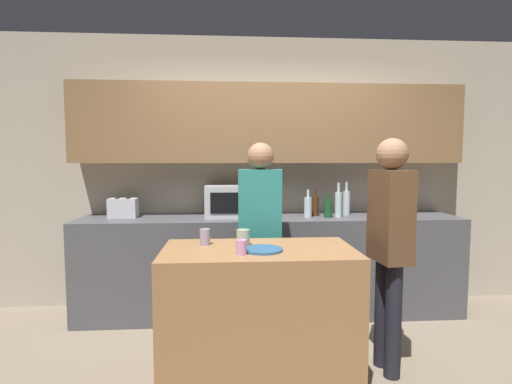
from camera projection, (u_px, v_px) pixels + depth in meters
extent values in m
cube|color=#B2A893|center=(267.00, 172.00, 4.12)|extent=(6.40, 0.08, 2.70)
cube|color=olive|center=(269.00, 124.00, 3.88)|extent=(3.74, 0.32, 0.75)
cube|color=#4C4C51|center=(271.00, 265.00, 3.84)|extent=(3.60, 0.62, 0.94)
cube|color=#996B42|center=(259.00, 315.00, 2.65)|extent=(1.26, 0.68, 0.90)
cube|color=#B7BABC|center=(233.00, 201.00, 3.84)|extent=(0.52, 0.38, 0.30)
cube|color=black|center=(227.00, 203.00, 3.64)|extent=(0.31, 0.01, 0.19)
cube|color=silver|center=(123.00, 208.00, 3.77)|extent=(0.26, 0.16, 0.18)
cube|color=black|center=(118.00, 198.00, 3.76)|extent=(0.02, 0.11, 0.01)
cube|color=black|center=(128.00, 198.00, 3.76)|extent=(0.02, 0.11, 0.01)
cylinder|color=silver|center=(394.00, 210.00, 3.95)|extent=(0.14, 0.14, 0.10)
cylinder|color=#38662D|center=(394.00, 196.00, 3.94)|extent=(0.01, 0.01, 0.18)
sphere|color=#B25199|center=(394.00, 181.00, 3.93)|extent=(0.13, 0.13, 0.13)
cylinder|color=silver|center=(308.00, 207.00, 3.77)|extent=(0.07, 0.07, 0.19)
cylinder|color=silver|center=(308.00, 194.00, 3.76)|extent=(0.03, 0.03, 0.07)
cylinder|color=#472814|center=(315.00, 206.00, 3.87)|extent=(0.07, 0.07, 0.19)
cylinder|color=#472814|center=(315.00, 193.00, 3.85)|extent=(0.02, 0.02, 0.07)
cylinder|color=#194723|center=(328.00, 209.00, 3.76)|extent=(0.08, 0.08, 0.17)
cylinder|color=#194723|center=(328.00, 196.00, 3.75)|extent=(0.03, 0.03, 0.06)
cylinder|color=silver|center=(338.00, 205.00, 3.77)|extent=(0.07, 0.07, 0.24)
cylinder|color=silver|center=(339.00, 188.00, 3.76)|extent=(0.02, 0.02, 0.09)
cylinder|color=silver|center=(346.00, 203.00, 3.92)|extent=(0.07, 0.07, 0.23)
cylinder|color=silver|center=(347.00, 187.00, 3.90)|extent=(0.02, 0.02, 0.09)
cylinder|color=#2D5684|center=(263.00, 250.00, 2.54)|extent=(0.26, 0.26, 0.01)
cylinder|color=#9FAE8C|center=(243.00, 238.00, 2.69)|extent=(0.09, 0.09, 0.11)
cylinder|color=#CE8ABA|center=(241.00, 247.00, 2.44)|extent=(0.07, 0.07, 0.09)
cylinder|color=#988AA5|center=(205.00, 237.00, 2.71)|extent=(0.07, 0.07, 0.11)
cylinder|color=black|center=(270.00, 294.00, 3.25)|extent=(0.11, 0.11, 0.78)
cylinder|color=black|center=(251.00, 294.00, 3.25)|extent=(0.11, 0.11, 0.78)
cube|color=#267A74|center=(260.00, 208.00, 3.19)|extent=(0.36, 0.22, 0.62)
sphere|color=#9E7051|center=(260.00, 156.00, 3.16)|extent=(0.21, 0.21, 0.21)
cylinder|color=black|center=(393.00, 321.00, 2.70)|extent=(0.11, 0.11, 0.79)
cylinder|color=black|center=(382.00, 312.00, 2.86)|extent=(0.11, 0.11, 0.79)
cube|color=brown|center=(390.00, 216.00, 2.72)|extent=(0.21, 0.35, 0.63)
sphere|color=#9E7051|center=(392.00, 154.00, 2.69)|extent=(0.21, 0.21, 0.21)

